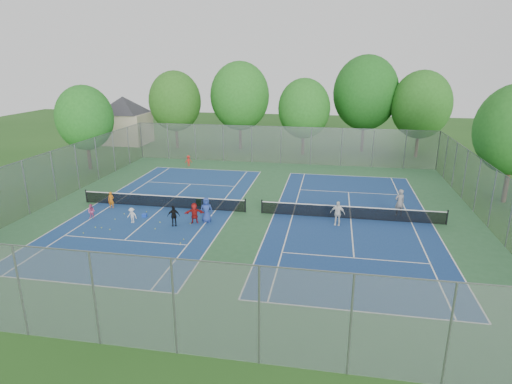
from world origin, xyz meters
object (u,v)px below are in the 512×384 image
ball_crate (144,215)px  ball_hopper (198,202)px  net_left (163,202)px  instructor (399,203)px  net_right (351,213)px

ball_crate → ball_hopper: bearing=45.4°
net_left → ball_hopper: bearing=17.7°
net_left → instructor: 17.46m
ball_crate → ball_hopper: 4.34m
ball_hopper → instructor: instructor is taller
net_right → instructor: (3.40, 1.30, 0.54)m
ball_crate → net_right: bearing=8.9°
net_left → ball_crate: size_ratio=42.46×
net_left → net_right: size_ratio=1.00×
net_right → instructor: size_ratio=6.47×
ball_hopper → instructor: size_ratio=0.28×
net_right → ball_crate: net_right is taller
net_right → ball_hopper: 11.50m
ball_crate → ball_hopper: size_ratio=0.54×
net_right → ball_hopper: (-11.47, 0.81, -0.17)m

